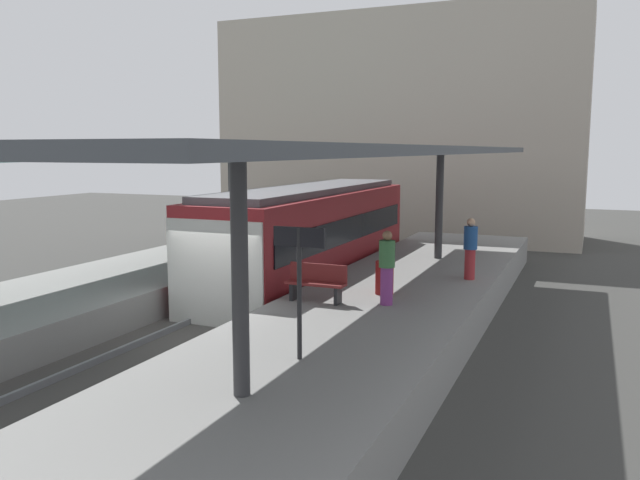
# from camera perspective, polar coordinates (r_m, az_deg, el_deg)

# --- Properties ---
(ground_plane) EXTENTS (80.00, 80.00, 0.00)m
(ground_plane) POSITION_cam_1_polar(r_m,az_deg,el_deg) (15.62, -10.09, -8.67)
(ground_plane) COLOR #383835
(platform_left) EXTENTS (4.40, 28.00, 1.00)m
(platform_left) POSITION_cam_1_polar(r_m,az_deg,el_deg) (17.80, -20.49, -5.33)
(platform_left) COLOR gray
(platform_left) RESTS_ON ground_plane
(platform_right) EXTENTS (4.40, 28.00, 1.00)m
(platform_right) POSITION_cam_1_polar(r_m,az_deg,el_deg) (13.85, 3.33, -8.58)
(platform_right) COLOR gray
(platform_right) RESTS_ON ground_plane
(track_ballast) EXTENTS (3.20, 28.00, 0.20)m
(track_ballast) POSITION_cam_1_polar(r_m,az_deg,el_deg) (15.60, -10.09, -8.32)
(track_ballast) COLOR #423F3D
(track_ballast) RESTS_ON ground_plane
(rail_near_side) EXTENTS (0.08, 28.00, 0.14)m
(rail_near_side) POSITION_cam_1_polar(r_m,az_deg,el_deg) (15.94, -12.30, -7.39)
(rail_near_side) COLOR slate
(rail_near_side) RESTS_ON track_ballast
(rail_far_side) EXTENTS (0.08, 28.00, 0.14)m
(rail_far_side) POSITION_cam_1_polar(r_m,az_deg,el_deg) (15.18, -7.81, -8.06)
(rail_far_side) COLOR slate
(rail_far_side) RESTS_ON track_ballast
(commuter_train) EXTENTS (2.78, 11.42, 3.10)m
(commuter_train) POSITION_cam_1_polar(r_m,az_deg,el_deg) (20.54, -0.92, 0.39)
(commuter_train) COLOR maroon
(commuter_train) RESTS_ON track_ballast
(canopy_left) EXTENTS (4.18, 21.00, 3.38)m
(canopy_left) POSITION_cam_1_polar(r_m,az_deg,el_deg) (18.39, -18.06, 7.01)
(canopy_left) COLOR #333335
(canopy_left) RESTS_ON platform_left
(canopy_right) EXTENTS (4.18, 21.00, 3.53)m
(canopy_right) POSITION_cam_1_polar(r_m,az_deg,el_deg) (14.60, 5.32, 7.77)
(canopy_right) COLOR #333335
(canopy_right) RESTS_ON platform_right
(platform_bench) EXTENTS (1.40, 0.41, 0.86)m
(platform_bench) POSITION_cam_1_polar(r_m,az_deg,el_deg) (14.72, -0.30, -3.70)
(platform_bench) COLOR black
(platform_bench) RESTS_ON platform_right
(platform_sign) EXTENTS (0.90, 0.08, 2.21)m
(platform_sign) POSITION_cam_1_polar(r_m,az_deg,el_deg) (10.49, -1.86, -2.04)
(platform_sign) COLOR #262628
(platform_sign) RESTS_ON platform_right
(litter_bin) EXTENTS (0.44, 0.44, 0.80)m
(litter_bin) POSITION_cam_1_polar(r_m,az_deg,el_deg) (15.56, 5.74, -3.34)
(litter_bin) COLOR maroon
(litter_bin) RESTS_ON platform_right
(passenger_near_bench) EXTENTS (0.36, 0.36, 1.64)m
(passenger_near_bench) POSITION_cam_1_polar(r_m,az_deg,el_deg) (22.90, -8.17, 1.40)
(passenger_near_bench) COLOR #998460
(passenger_near_bench) RESTS_ON platform_left
(passenger_mid_platform) EXTENTS (0.36, 0.36, 1.65)m
(passenger_mid_platform) POSITION_cam_1_polar(r_m,az_deg,el_deg) (17.62, 13.19, -0.68)
(passenger_mid_platform) COLOR maroon
(passenger_mid_platform) RESTS_ON platform_right
(passenger_far_end) EXTENTS (0.36, 0.36, 1.68)m
(passenger_far_end) POSITION_cam_1_polar(r_m,az_deg,el_deg) (14.41, 5.95, -2.35)
(passenger_far_end) COLOR #7A337A
(passenger_far_end) RESTS_ON platform_right
(station_building_backdrop) EXTENTS (18.00, 6.00, 11.00)m
(station_building_backdrop) POSITION_cam_1_polar(r_m,az_deg,el_deg) (33.81, 7.18, 9.73)
(station_building_backdrop) COLOR #A89E8E
(station_building_backdrop) RESTS_ON ground_plane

